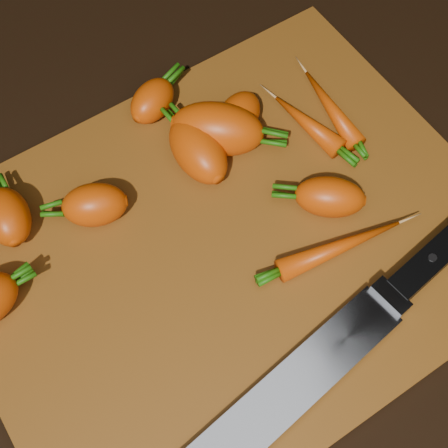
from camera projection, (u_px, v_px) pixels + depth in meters
ground at (230, 248)px, 0.61m from camera, size 2.00×2.00×0.01m
cutting_board at (230, 243)px, 0.60m from camera, size 0.50×0.40×0.01m
carrot_1 at (95, 205)px, 0.59m from camera, size 0.07×0.06×0.04m
carrot_2 at (218, 129)px, 0.62m from camera, size 0.10×0.10×0.05m
carrot_3 at (198, 150)px, 0.61m from camera, size 0.05×0.08×0.05m
carrot_4 at (237, 117)px, 0.63m from camera, size 0.08×0.07×0.04m
carrot_5 at (152, 101)px, 0.64m from camera, size 0.07×0.06×0.04m
carrot_6 at (330, 197)px, 0.59m from camera, size 0.08×0.07×0.04m
carrot_7 at (331, 107)px, 0.65m from camera, size 0.04×0.11×0.02m
carrot_8 at (340, 247)px, 0.58m from camera, size 0.13×0.04×0.02m
carrot_9 at (307, 123)px, 0.64m from camera, size 0.04×0.09×0.02m
carrot_10 at (8, 217)px, 0.58m from camera, size 0.05×0.07×0.04m
knife at (308, 373)px, 0.53m from camera, size 0.39×0.08×0.02m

